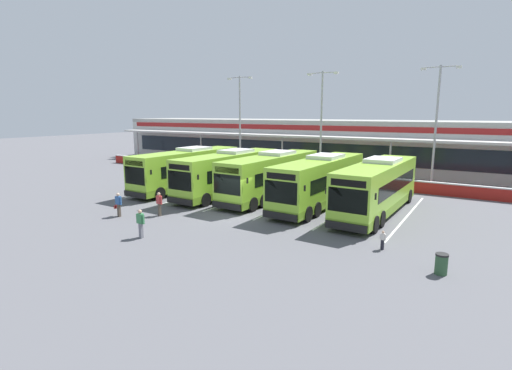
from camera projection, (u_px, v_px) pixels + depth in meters
name	position (u px, v px, depth m)	size (l,w,h in m)	color
ground_plane	(231.00, 214.00, 26.52)	(200.00, 200.00, 0.00)	#56565B
terminal_building	(354.00, 144.00, 48.47)	(70.00, 13.00, 6.00)	silver
red_barrier_wall	(314.00, 177.00, 38.54)	(60.00, 0.40, 1.10)	maroon
coach_bus_leftmost	(188.00, 170.00, 35.07)	(3.13, 12.21, 3.78)	#8CC633
coach_bus_left_centre	(230.00, 174.00, 32.83)	(3.13, 12.21, 3.78)	#8CC633
coach_bus_centre	(272.00, 176.00, 31.39)	(3.13, 12.21, 3.78)	#8CC633
coach_bus_right_centre	(320.00, 182.00, 28.78)	(3.13, 12.21, 3.78)	#8CC633
coach_bus_rightmost	(378.00, 188.00, 26.51)	(3.13, 12.21, 3.78)	#8CC633
bay_stripe_far_west	(178.00, 186.00, 36.95)	(0.14, 13.00, 0.01)	silver
bay_stripe_west	(213.00, 190.00, 34.78)	(0.14, 13.00, 0.01)	silver
bay_stripe_mid_west	(252.00, 195.00, 32.62)	(0.14, 13.00, 0.01)	silver
bay_stripe_centre	(296.00, 201.00, 30.45)	(0.14, 13.00, 0.01)	silver
bay_stripe_mid_east	(348.00, 208.00, 28.29)	(0.14, 13.00, 0.01)	silver
bay_stripe_east	(407.00, 216.00, 26.12)	(0.14, 13.00, 0.01)	silver
pedestrian_with_handbag	(118.00, 204.00, 25.82)	(0.63, 0.30, 1.62)	#4C4238
pedestrian_in_dark_coat	(159.00, 203.00, 25.99)	(0.54, 0.33, 1.62)	#4C4238
pedestrian_child	(383.00, 239.00, 19.57)	(0.33, 0.24, 1.00)	black
pedestrian_near_bin	(141.00, 223.00, 21.38)	(0.53, 0.30, 1.62)	slate
lamp_post_west	(240.00, 118.00, 43.94)	(3.24, 0.28, 11.00)	#9E9EA3
lamp_post_centre	(321.00, 119.00, 38.90)	(3.24, 0.28, 11.00)	#9E9EA3
lamp_post_east	(436.00, 120.00, 34.06)	(3.24, 0.28, 11.00)	#9E9EA3
litter_bin	(441.00, 264.00, 16.58)	(0.54, 0.54, 0.93)	#2D5133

